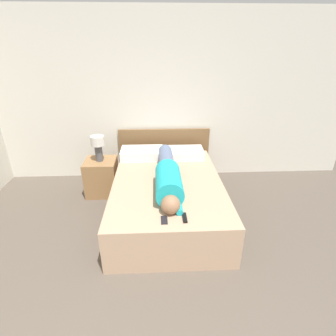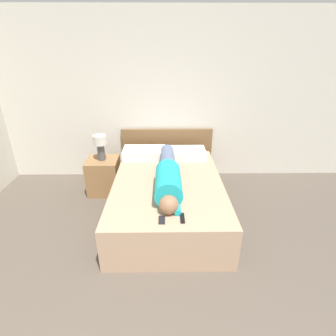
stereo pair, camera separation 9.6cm
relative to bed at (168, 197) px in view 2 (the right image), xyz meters
name	(u,v)px [view 2 (the right image)]	position (x,y,z in m)	size (l,w,h in m)	color
wall_back	(163,99)	(-0.06, 1.24, 1.05)	(6.30, 0.06, 2.60)	silver
bed	(168,197)	(0.00, 0.00, 0.00)	(1.38, 2.05, 0.50)	tan
headboard	(167,153)	(0.00, 1.17, 0.16)	(1.50, 0.04, 0.83)	brown
nightstand	(104,176)	(-0.97, 0.61, 0.02)	(0.46, 0.44, 0.54)	olive
table_lamp	(100,144)	(-0.97, 0.61, 0.53)	(0.19, 0.19, 0.38)	#4C4C51
person_lying	(168,176)	(0.00, -0.13, 0.38)	(0.30, 1.59, 0.30)	#936B4C
pillow_near_headboard	(144,153)	(-0.35, 0.77, 0.32)	(0.64, 0.39, 0.14)	white
pillow_second	(185,153)	(0.28, 0.77, 0.32)	(0.61, 0.39, 0.13)	white
tv_remote	(182,218)	(0.13, -0.82, 0.26)	(0.04, 0.15, 0.02)	black
cell_phone	(162,220)	(-0.07, -0.84, 0.26)	(0.06, 0.13, 0.01)	black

